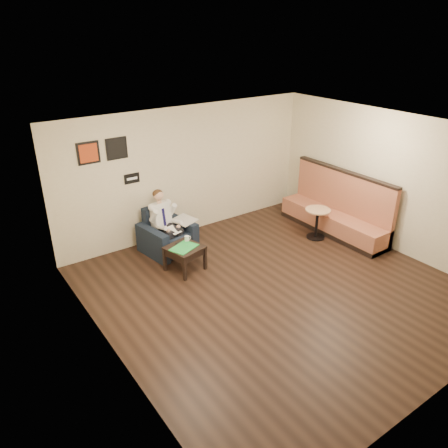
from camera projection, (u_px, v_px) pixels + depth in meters
ground at (277, 289)px, 7.80m from camera, size 6.00×6.00×0.00m
wall_back at (188, 171)px, 9.43m from camera, size 6.00×0.02×2.80m
wall_left at (108, 272)px, 5.64m from camera, size 0.02×6.00×2.80m
wall_right at (392, 182)px, 8.78m from camera, size 0.02×6.00×2.80m
ceiling at (286, 133)px, 6.62m from camera, size 6.00×6.00×0.02m
seating_sign at (132, 178)px, 8.70m from camera, size 0.32×0.02×0.20m
art_print_left at (88, 153)px, 8.01m from camera, size 0.42×0.03×0.42m
art_print_right at (117, 148)px, 8.29m from camera, size 0.42×0.03×0.42m
armchair at (167, 231)px, 8.92m from camera, size 1.06×1.06×0.90m
seated_man at (170, 225)px, 8.77m from camera, size 0.72×0.96×1.23m
lap_papers at (174, 230)px, 8.73m from camera, size 0.27×0.33×0.01m
newspaper at (184, 220)px, 9.02m from camera, size 0.48×0.56×0.01m
side_table at (185, 258)px, 8.30m from camera, size 0.74×0.74×0.50m
green_folder at (184, 247)px, 8.16m from camera, size 0.59×0.51×0.01m
coffee_mug at (187, 239)px, 8.39m from camera, size 0.11×0.11×0.11m
smartphone at (180, 243)px, 8.34m from camera, size 0.16×0.09×0.01m
banquette at (335, 203)px, 9.64m from camera, size 0.64×2.69×1.38m
cafe_table at (317, 224)px, 9.52m from camera, size 0.71×0.71×0.67m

